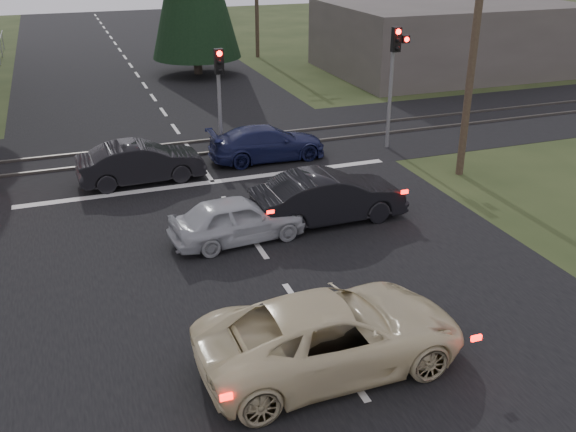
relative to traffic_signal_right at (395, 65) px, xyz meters
name	(u,v)px	position (x,y,z in m)	size (l,w,h in m)	color
ground	(296,301)	(-7.55, -9.47, -3.31)	(120.00, 120.00, 0.00)	#273417
road	(201,166)	(-7.55, 0.53, -3.31)	(14.00, 100.00, 0.01)	black
rail_corridor	(190,149)	(-7.55, 2.53, -3.31)	(120.00, 8.00, 0.01)	black
stop_line	(213,182)	(-7.55, -1.27, -3.30)	(13.00, 0.35, 0.00)	silver
rail_near	(194,155)	(-7.55, 1.73, -3.26)	(120.00, 0.12, 0.10)	#59544C
rail_far	(186,143)	(-7.55, 3.33, -3.26)	(120.00, 0.12, 0.10)	#59544C
traffic_signal_right	(395,65)	(0.00, 0.00, 0.00)	(0.68, 0.48, 4.70)	slate
traffic_signal_center	(220,84)	(-6.55, 1.20, -0.51)	(0.32, 0.48, 4.10)	slate
utility_pole_near	(475,39)	(0.95, -3.47, 1.41)	(1.80, 0.26, 9.00)	#4C3D2D
building_right	(446,37)	(10.45, 12.53, -1.31)	(14.00, 10.00, 4.00)	#59514C
cream_coupe	(332,334)	(-7.75, -11.99, -2.56)	(2.49, 5.40, 1.50)	beige
dark_hatchback	(328,197)	(-5.05, -5.55, -2.56)	(1.60, 4.60, 1.52)	black
silver_car	(237,219)	(-7.96, -5.91, -2.67)	(1.53, 3.80, 1.30)	#AFB3B8
blue_sedan	(267,143)	(-5.01, 0.37, -2.67)	(1.79, 4.41, 1.28)	#161B43
dark_car_far	(141,163)	(-9.82, -0.39, -2.61)	(1.48, 4.26, 1.40)	black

